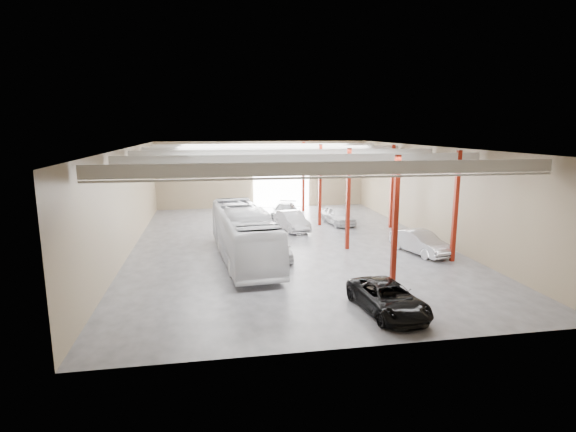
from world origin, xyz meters
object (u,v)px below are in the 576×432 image
object	(u,v)px
car_right_near	(420,242)
black_sedan	(388,298)
coach_bus	(244,234)
car_row_c	(284,211)
car_row_a	(277,248)
car_right_far	(338,215)
car_row_b	(292,221)

from	to	relation	value
car_right_near	black_sedan	bearing A→B (deg)	-138.89
coach_bus	car_row_c	bearing A→B (deg)	64.99
black_sedan	car_right_near	size ratio (longest dim) A/B	1.07
car_row_a	car_right_far	bearing A→B (deg)	54.12
car_row_a	car_right_far	world-z (taller)	car_right_far
car_row_c	car_right_near	bearing A→B (deg)	-43.63
car_row_b	car_right_far	xyz separation A→B (m)	(4.43, 1.68, -0.00)
coach_bus	car_row_c	distance (m)	13.94
car_row_c	car_right_far	world-z (taller)	car_right_far
car_row_b	car_right_near	distance (m)	11.14
car_row_b	car_row_c	distance (m)	5.21
car_row_c	car_right_far	bearing A→B (deg)	-20.66
car_row_b	car_row_c	size ratio (longest dim) A/B	1.00
car_row_b	car_row_a	bearing A→B (deg)	-117.44
coach_bus	car_right_near	size ratio (longest dim) A/B	2.58
car_row_a	coach_bus	bearing A→B (deg)	177.38
car_row_a	car_right_near	world-z (taller)	car_right_near
coach_bus	car_right_far	size ratio (longest dim) A/B	2.65
coach_bus	car_right_far	distance (m)	13.14
car_row_c	car_right_near	world-z (taller)	car_right_near
car_row_c	car_right_far	distance (m)	5.49
car_right_near	car_right_far	world-z (taller)	car_right_far
coach_bus	car_row_a	xyz separation A→B (m)	(2.13, -0.08, -0.98)
black_sedan	car_row_c	distance (m)	22.72
car_row_a	car_right_near	size ratio (longest dim) A/B	0.88
coach_bus	black_sedan	size ratio (longest dim) A/B	2.43
car_right_far	coach_bus	bearing A→B (deg)	-141.33
car_row_a	car_right_far	size ratio (longest dim) A/B	0.90
coach_bus	car_row_c	size ratio (longest dim) A/B	2.55
coach_bus	car_row_b	xyz separation A→B (m)	(4.57, 7.86, -0.90)
black_sedan	car_row_b	bearing A→B (deg)	88.02
car_row_b	car_right_near	bearing A→B (deg)	-59.92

